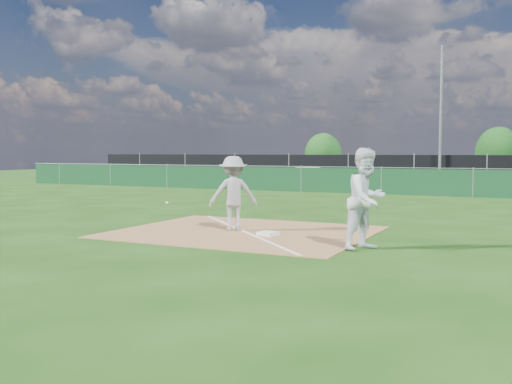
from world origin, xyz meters
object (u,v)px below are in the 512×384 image
play_at_first (233,193)px  runner (367,199)px  car_right (481,173)px  car_left (338,169)px  tree_left (323,154)px  tree_mid (498,152)px  light_pole (441,116)px  car_mid (389,169)px  first_base (268,233)px

play_at_first → runner: (3.67, -1.18, 0.08)m
car_right → play_at_first: bearing=-175.5°
car_left → play_at_first: bearing=-179.9°
car_left → tree_left: 5.17m
car_left → tree_mid: 11.86m
light_pole → play_at_first: bearing=-94.8°
play_at_first → car_left: size_ratio=0.63×
light_pole → play_at_first: 21.93m
play_at_first → tree_left: bearing=105.4°
car_left → tree_mid: size_ratio=1.11×
car_left → car_right: bearing=-106.5°
runner → tree_left: 34.96m
light_pole → tree_left: 14.59m
play_at_first → car_right: play_at_first is taller
light_pole → car_mid: bearing=127.8°
car_left → light_pole: bearing=-137.6°
first_base → car_left: car_left is taller
first_base → runner: runner is taller
play_at_first → first_base: bearing=-18.6°
light_pole → car_left: (-7.88, 5.56, -3.27)m
car_left → car_right: car_left is taller
light_pole → car_mid: (-4.09, 5.28, -3.16)m
first_base → tree_left: bearing=107.1°
first_base → car_left: (-7.18, 27.58, 0.67)m
tree_left → tree_mid: bearing=5.5°
tree_mid → tree_left: bearing=-174.5°
runner → car_right: runner is taller
first_base → car_mid: 27.52m
car_left → tree_mid: tree_mid is taller
car_mid → first_base: bearing=-175.1°
light_pole → tree_left: size_ratio=2.28×
tree_mid → car_left: bearing=-151.8°
first_base → runner: size_ratio=0.19×
runner → car_left: size_ratio=0.49×
light_pole → car_right: bearing=69.4°
car_left → car_right: (9.71, -0.69, -0.10)m
light_pole → first_base: size_ratio=20.37×
first_base → car_left: 28.50m
car_mid → play_at_first: bearing=-177.4°
first_base → car_right: bearing=84.6°
play_at_first → car_mid: bearing=94.8°
first_base → tree_left: 33.41m
play_at_first → car_left: bearing=102.6°
play_at_first → tree_left: tree_left is taller
tree_left → light_pole: bearing=-43.2°
play_at_first → car_mid: 27.01m
play_at_first → car_left: play_at_first is taller
first_base → tree_mid: tree_mid is taller
car_left → car_right: size_ratio=0.99×
car_left → car_right: 9.73m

